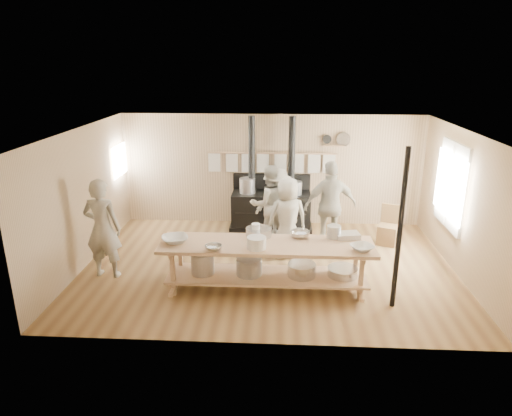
# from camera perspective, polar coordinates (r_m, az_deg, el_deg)

# --- Properties ---
(ground) EXTENTS (7.00, 7.00, 0.00)m
(ground) POSITION_cam_1_polar(r_m,az_deg,el_deg) (8.84, 1.51, -7.29)
(ground) COLOR brown
(ground) RESTS_ON ground
(room_shell) EXTENTS (7.00, 7.00, 7.00)m
(room_shell) POSITION_cam_1_polar(r_m,az_deg,el_deg) (8.27, 1.61, 2.91)
(room_shell) COLOR tan
(room_shell) RESTS_ON ground
(window_right) EXTENTS (0.09, 1.50, 1.65)m
(window_right) POSITION_cam_1_polar(r_m,az_deg,el_deg) (9.45, 23.26, 2.60)
(window_right) COLOR beige
(window_right) RESTS_ON ground
(left_opening) EXTENTS (0.00, 0.90, 0.90)m
(left_opening) POSITION_cam_1_polar(r_m,az_deg,el_deg) (10.85, -16.68, 5.74)
(left_opening) COLOR white
(left_opening) RESTS_ON ground
(stove) EXTENTS (1.90, 0.75, 2.60)m
(stove) POSITION_cam_1_polar(r_m,az_deg,el_deg) (10.62, 1.86, 0.20)
(stove) COLOR black
(stove) RESTS_ON ground
(towel_rail) EXTENTS (3.00, 0.04, 0.47)m
(towel_rail) POSITION_cam_1_polar(r_m,az_deg,el_deg) (10.62, 1.99, 5.97)
(towel_rail) COLOR tan
(towel_rail) RESTS_ON ground
(back_wall_shelf) EXTENTS (0.63, 0.14, 0.32)m
(back_wall_shelf) POSITION_cam_1_polar(r_m,az_deg,el_deg) (10.63, 10.02, 8.20)
(back_wall_shelf) COLOR tan
(back_wall_shelf) RESTS_ON ground
(prep_table) EXTENTS (3.60, 0.90, 0.85)m
(prep_table) POSITION_cam_1_polar(r_m,az_deg,el_deg) (7.80, 1.27, -6.69)
(prep_table) COLOR tan
(prep_table) RESTS_ON ground
(support_post) EXTENTS (0.08, 0.08, 2.60)m
(support_post) POSITION_cam_1_polar(r_m,az_deg,el_deg) (7.32, 17.54, -2.71)
(support_post) COLOR black
(support_post) RESTS_ON ground
(cook_far_left) EXTENTS (0.70, 0.48, 1.84)m
(cook_far_left) POSITION_cam_1_polar(r_m,az_deg,el_deg) (8.57, -18.62, -2.45)
(cook_far_left) COLOR #ACA998
(cook_far_left) RESTS_ON ground
(cook_left) EXTENTS (0.99, 0.88, 1.70)m
(cook_left) POSITION_cam_1_polar(r_m,az_deg,el_deg) (9.71, 1.63, 0.50)
(cook_left) COLOR #ACA998
(cook_left) RESTS_ON ground
(cook_center) EXTENTS (0.91, 0.72, 1.63)m
(cook_center) POSITION_cam_1_polar(r_m,az_deg,el_deg) (9.00, 3.94, -1.24)
(cook_center) COLOR #ACA998
(cook_center) RESTS_ON ground
(cook_right) EXTENTS (1.16, 0.67, 1.86)m
(cook_right) POSITION_cam_1_polar(r_m,az_deg,el_deg) (9.44, 9.28, 0.26)
(cook_right) COLOR #ACA998
(cook_right) RESTS_ON ground
(cook_by_window) EXTENTS (1.20, 1.05, 1.61)m
(cook_by_window) POSITION_cam_1_polar(r_m,az_deg,el_deg) (9.81, 2.63, 0.40)
(cook_by_window) COLOR #ACA998
(cook_by_window) RESTS_ON ground
(chair) EXTENTS (0.52, 0.52, 0.84)m
(chair) POSITION_cam_1_polar(r_m,az_deg,el_deg) (10.18, 16.13, -2.98)
(chair) COLOR brown
(chair) RESTS_ON ground
(bowl_white_a) EXTENTS (0.56, 0.56, 0.11)m
(bowl_white_a) POSITION_cam_1_polar(r_m,az_deg,el_deg) (7.82, -10.11, -3.88)
(bowl_white_a) COLOR white
(bowl_white_a) RESTS_ON prep_table
(bowl_steel_a) EXTENTS (0.37, 0.37, 0.09)m
(bowl_steel_a) POSITION_cam_1_polar(r_m,az_deg,el_deg) (7.42, -5.35, -4.97)
(bowl_steel_a) COLOR silver
(bowl_steel_a) RESTS_ON prep_table
(bowl_white_b) EXTENTS (0.49, 0.49, 0.09)m
(bowl_white_b) POSITION_cam_1_polar(r_m,az_deg,el_deg) (7.59, 13.13, -4.86)
(bowl_white_b) COLOR white
(bowl_white_b) RESTS_ON prep_table
(bowl_steel_b) EXTENTS (0.35, 0.35, 0.11)m
(bowl_steel_b) POSITION_cam_1_polar(r_m,az_deg,el_deg) (7.96, 5.53, -3.26)
(bowl_steel_b) COLOR silver
(bowl_steel_b) RESTS_ON prep_table
(roasting_pan) EXTENTS (0.45, 0.34, 0.09)m
(roasting_pan) POSITION_cam_1_polar(r_m,az_deg,el_deg) (8.04, 11.35, -3.38)
(roasting_pan) COLOR #B2B2B7
(roasting_pan) RESTS_ON prep_table
(mixing_bowl_large) EXTENTS (0.52, 0.52, 0.14)m
(mixing_bowl_large) POSITION_cam_1_polar(r_m,az_deg,el_deg) (7.95, 0.35, -3.04)
(mixing_bowl_large) COLOR silver
(mixing_bowl_large) RESTS_ON prep_table
(bucket_galv) EXTENTS (0.32, 0.32, 0.22)m
(bucket_galv) POSITION_cam_1_polar(r_m,az_deg,el_deg) (7.99, 9.70, -2.93)
(bucket_galv) COLOR gray
(bucket_galv) RESTS_ON prep_table
(deep_bowl_enamel) EXTENTS (0.39, 0.39, 0.20)m
(deep_bowl_enamel) POSITION_cam_1_polar(r_m,az_deg,el_deg) (7.44, 0.07, -4.37)
(deep_bowl_enamel) COLOR white
(deep_bowl_enamel) RESTS_ON prep_table
(pitcher) EXTENTS (0.19, 0.19, 0.23)m
(pitcher) POSITION_cam_1_polar(r_m,az_deg,el_deg) (7.92, -0.02, -2.80)
(pitcher) COLOR white
(pitcher) RESTS_ON prep_table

